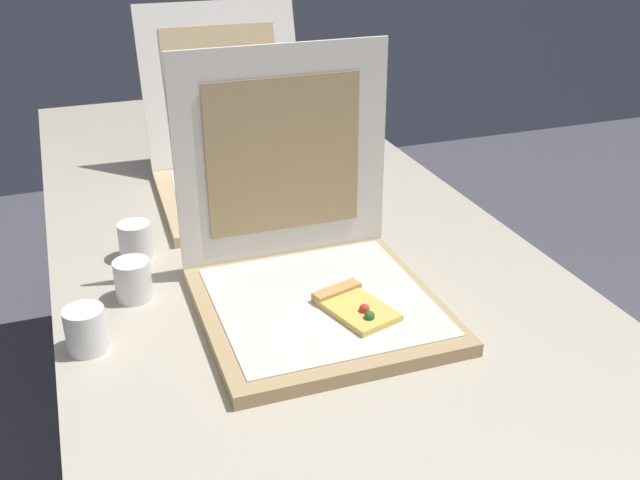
{
  "coord_description": "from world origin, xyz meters",
  "views": [
    {
      "loc": [
        -0.37,
        -0.64,
        1.38
      ],
      "look_at": [
        0.02,
        0.43,
        0.82
      ],
      "focal_mm": 41.25,
      "sensor_mm": 36.0,
      "label": 1
    }
  ],
  "objects_px": {
    "table": "(283,257)",
    "cup_white_near_center": "(133,280)",
    "pizza_box_front": "(313,273)",
    "pizza_box_middle": "(243,168)",
    "cup_white_mid": "(135,241)",
    "cup_white_near_left": "(86,330)"
  },
  "relations": [
    {
      "from": "table",
      "to": "cup_white_near_center",
      "type": "distance_m",
      "value": 0.34
    },
    {
      "from": "table",
      "to": "cup_white_near_center",
      "type": "bearing_deg",
      "value": -154.02
    },
    {
      "from": "table",
      "to": "pizza_box_front",
      "type": "height_order",
      "value": "pizza_box_front"
    },
    {
      "from": "pizza_box_middle",
      "to": "cup_white_mid",
      "type": "distance_m",
      "value": 0.36
    },
    {
      "from": "pizza_box_middle",
      "to": "cup_white_near_center",
      "type": "bearing_deg",
      "value": -124.38
    },
    {
      "from": "pizza_box_middle",
      "to": "cup_white_near_left",
      "type": "height_order",
      "value": "pizza_box_middle"
    },
    {
      "from": "table",
      "to": "cup_white_mid",
      "type": "distance_m",
      "value": 0.29
    },
    {
      "from": "pizza_box_front",
      "to": "cup_white_near_left",
      "type": "xyz_separation_m",
      "value": [
        -0.35,
        -0.01,
        -0.02
      ]
    },
    {
      "from": "pizza_box_front",
      "to": "cup_white_near_center",
      "type": "distance_m",
      "value": 0.3
    },
    {
      "from": "cup_white_near_left",
      "to": "cup_white_mid",
      "type": "bearing_deg",
      "value": 68.78
    },
    {
      "from": "pizza_box_middle",
      "to": "cup_white_near_center",
      "type": "height_order",
      "value": "pizza_box_middle"
    },
    {
      "from": "pizza_box_front",
      "to": "cup_white_mid",
      "type": "xyz_separation_m",
      "value": [
        -0.25,
        0.26,
        -0.02
      ]
    },
    {
      "from": "pizza_box_front",
      "to": "pizza_box_middle",
      "type": "distance_m",
      "value": 0.5
    },
    {
      "from": "table",
      "to": "pizza_box_front",
      "type": "distance_m",
      "value": 0.28
    },
    {
      "from": "table",
      "to": "cup_white_near_left",
      "type": "height_order",
      "value": "cup_white_near_left"
    },
    {
      "from": "table",
      "to": "cup_white_mid",
      "type": "relative_size",
      "value": 31.78
    },
    {
      "from": "cup_white_mid",
      "to": "cup_white_near_center",
      "type": "height_order",
      "value": "same"
    },
    {
      "from": "cup_white_mid",
      "to": "cup_white_near_center",
      "type": "bearing_deg",
      "value": -98.77
    },
    {
      "from": "pizza_box_middle",
      "to": "cup_white_near_center",
      "type": "relative_size",
      "value": 7.34
    },
    {
      "from": "pizza_box_middle",
      "to": "cup_white_near_center",
      "type": "distance_m",
      "value": 0.48
    },
    {
      "from": "pizza_box_front",
      "to": "cup_white_mid",
      "type": "height_order",
      "value": "pizza_box_front"
    },
    {
      "from": "table",
      "to": "pizza_box_front",
      "type": "relative_size",
      "value": 5.51
    }
  ]
}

